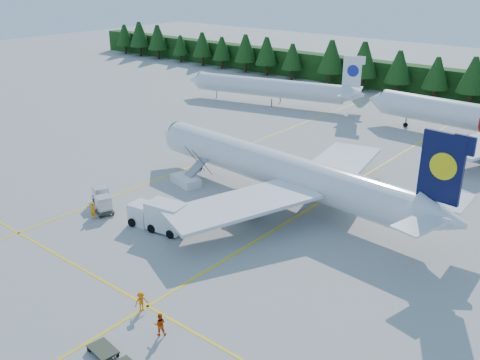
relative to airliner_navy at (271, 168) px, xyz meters
The scene contains 13 objects.
ground 18.62m from the airliner_navy, 91.58° to the right, with size 320.00×320.00×0.00m, color #9B9C96.
taxi_stripe_a 15.06m from the airliner_navy, behind, with size 0.25×120.00×0.01m, color yellow.
taxi_stripe_b 6.84m from the airliner_navy, 17.71° to the left, with size 0.25×120.00×0.01m, color yellow.
taxi_stripe_cross 24.53m from the airliner_navy, 91.19° to the right, with size 80.00×0.25×0.01m, color yellow.
treeline_hedge 63.76m from the airliner_navy, 90.45° to the left, with size 220.00×4.00×6.00m, color black.
airliner_navy is the anchor object (origin of this frame).
airliner_far_left 46.48m from the airliner_navy, 128.43° to the left, with size 35.36×11.34×10.46m.
airstairs 11.33m from the airliner_navy, 161.18° to the right, with size 4.50×6.11×3.69m.
service_truck 14.97m from the airliner_navy, 106.54° to the right, with size 6.72×3.29×3.11m.
uld_pair 19.77m from the airliner_navy, 130.36° to the right, with size 5.20×3.89×1.73m.
crew_a 20.78m from the airliner_navy, 123.10° to the right, with size 0.69×0.45×1.90m, color orange.
crew_b 27.63m from the airliner_navy, 71.01° to the right, with size 0.90×0.70×1.85m, color #D94004.
crew_c 25.67m from the airliner_navy, 77.40° to the right, with size 0.70×0.48×1.70m, color #FF6A05.
Camera 1 is at (35.00, -29.27, 25.84)m, focal length 40.00 mm.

